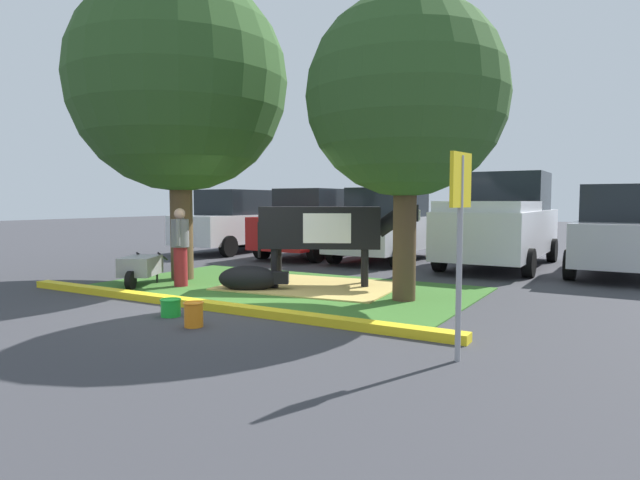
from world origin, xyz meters
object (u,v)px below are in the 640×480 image
(cow_holstein, at_px, (326,228))
(sedan_blue, at_px, (388,225))
(shade_tree_right, at_px, (406,97))
(wheelbarrow, at_px, (140,267))
(pickup_truck_black, at_px, (502,223))
(sedan_red, at_px, (315,224))
(shade_tree_left, at_px, (179,84))
(parking_sign, at_px, (460,215))
(sedan_silver, at_px, (622,231))
(bucket_orange, at_px, (194,314))
(calf_lying, at_px, (250,279))
(hatchback_white, at_px, (236,222))
(person_handler, at_px, (180,245))
(bucket_green, at_px, (171,307))

(cow_holstein, relative_size, sedan_blue, 0.67)
(shade_tree_right, xyz_separation_m, wheelbarrow, (-5.03, -1.14, -2.96))
(pickup_truck_black, bearing_deg, sedan_red, -175.70)
(shade_tree_left, xyz_separation_m, parking_sign, (6.69, -2.80, -2.56))
(sedan_silver, bearing_deg, bucket_orange, -118.97)
(cow_holstein, distance_m, calf_lying, 1.77)
(cow_holstein, xyz_separation_m, calf_lying, (-0.90, -1.22, -0.90))
(hatchback_white, distance_m, sedan_blue, 5.34)
(parking_sign, distance_m, sedan_red, 10.72)
(shade_tree_right, bearing_deg, person_handler, -169.28)
(cow_holstein, bearing_deg, sedan_red, 123.09)
(sedan_red, height_order, sedan_silver, same)
(shade_tree_left, relative_size, sedan_silver, 1.44)
(sedan_red, bearing_deg, bucket_green, -73.00)
(sedan_silver, bearing_deg, bucket_green, -123.60)
(wheelbarrow, relative_size, sedan_blue, 0.35)
(shade_tree_right, distance_m, sedan_red, 7.75)
(shade_tree_left, bearing_deg, sedan_silver, 34.72)
(sedan_silver, bearing_deg, person_handler, -139.43)
(shade_tree_left, height_order, sedan_red, shade_tree_left)
(shade_tree_right, distance_m, wheelbarrow, 5.95)
(cow_holstein, distance_m, parking_sign, 5.10)
(wheelbarrow, bearing_deg, shade_tree_left, 85.80)
(parking_sign, relative_size, sedan_blue, 0.49)
(hatchback_white, bearing_deg, parking_sign, -40.41)
(calf_lying, height_order, pickup_truck_black, pickup_truck_black)
(person_handler, height_order, pickup_truck_black, pickup_truck_black)
(wheelbarrow, relative_size, pickup_truck_black, 0.29)
(shade_tree_right, bearing_deg, cow_holstein, 160.21)
(parking_sign, height_order, sedan_blue, parking_sign)
(cow_holstein, distance_m, sedan_blue, 4.89)
(sedan_blue, distance_m, sedan_silver, 5.71)
(bucket_orange, relative_size, sedan_silver, 0.08)
(sedan_blue, bearing_deg, pickup_truck_black, 6.29)
(bucket_green, bearing_deg, parking_sign, -0.73)
(person_handler, xyz_separation_m, parking_sign, (6.01, -2.07, 0.71))
(shade_tree_right, bearing_deg, sedan_red, 132.54)
(cow_holstein, height_order, bucket_green, cow_holstein)
(sedan_red, distance_m, sedan_blue, 2.32)
(person_handler, xyz_separation_m, sedan_silver, (7.31, 6.26, 0.17))
(shade_tree_right, height_order, wheelbarrow, shade_tree_right)
(shade_tree_right, distance_m, calf_lying, 4.21)
(person_handler, relative_size, bucket_orange, 4.60)
(bucket_green, bearing_deg, pickup_truck_black, 72.14)
(parking_sign, relative_size, hatchback_white, 0.49)
(parking_sign, bearing_deg, shade_tree_right, 121.10)
(parking_sign, bearing_deg, sedan_red, 128.97)
(parking_sign, distance_m, bucket_green, 4.43)
(shade_tree_right, height_order, person_handler, shade_tree_right)
(person_handler, height_order, wheelbarrow, person_handler)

